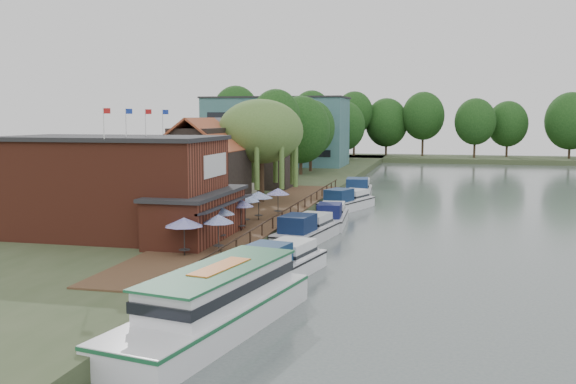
% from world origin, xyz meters
% --- Properties ---
extents(ground, '(260.00, 260.00, 0.00)m').
position_xyz_m(ground, '(0.00, 0.00, 0.00)').
color(ground, '#4B5755').
rests_on(ground, ground).
extents(land_bank, '(50.00, 140.00, 1.00)m').
position_xyz_m(land_bank, '(-30.00, 35.00, 0.50)').
color(land_bank, '#384728').
rests_on(land_bank, ground).
extents(quay_deck, '(6.00, 50.00, 0.10)m').
position_xyz_m(quay_deck, '(-8.00, 10.00, 1.05)').
color(quay_deck, '#47301E').
rests_on(quay_deck, land_bank).
extents(quay_rail, '(0.20, 49.00, 1.00)m').
position_xyz_m(quay_rail, '(-5.30, 10.50, 1.50)').
color(quay_rail, black).
rests_on(quay_rail, land_bank).
extents(pub, '(20.00, 11.00, 7.30)m').
position_xyz_m(pub, '(-14.00, -1.00, 4.65)').
color(pub, maroon).
rests_on(pub, land_bank).
extents(hotel_block, '(25.40, 12.40, 12.30)m').
position_xyz_m(hotel_block, '(-22.00, 70.00, 7.15)').
color(hotel_block, '#38666B').
rests_on(hotel_block, land_bank).
extents(cottage_a, '(8.60, 7.60, 8.50)m').
position_xyz_m(cottage_a, '(-15.00, 14.00, 5.25)').
color(cottage_a, black).
rests_on(cottage_a, land_bank).
extents(cottage_b, '(9.60, 8.60, 8.50)m').
position_xyz_m(cottage_b, '(-18.00, 24.00, 5.25)').
color(cottage_b, beige).
rests_on(cottage_b, land_bank).
extents(cottage_c, '(7.60, 7.60, 8.50)m').
position_xyz_m(cottage_c, '(-14.00, 33.00, 5.25)').
color(cottage_c, black).
rests_on(cottage_c, land_bank).
extents(willow, '(8.60, 8.60, 10.43)m').
position_xyz_m(willow, '(-10.50, 19.00, 6.21)').
color(willow, '#476B2D').
rests_on(willow, land_bank).
extents(umbrella_0, '(2.42, 2.42, 2.38)m').
position_xyz_m(umbrella_0, '(-8.13, -6.64, 2.29)').
color(umbrella_0, navy).
rests_on(umbrella_0, quay_deck).
extents(umbrella_1, '(2.05, 2.05, 2.38)m').
position_xyz_m(umbrella_1, '(-6.51, -4.94, 2.29)').
color(umbrella_1, navy).
rests_on(umbrella_1, quay_deck).
extents(umbrella_2, '(2.02, 2.02, 2.38)m').
position_xyz_m(umbrella_2, '(-7.57, -1.46, 2.29)').
color(umbrella_2, navy).
rests_on(umbrella_2, quay_deck).
extents(umbrella_3, '(1.97, 1.97, 2.38)m').
position_xyz_m(umbrella_3, '(-7.38, 2.60, 2.29)').
color(umbrella_3, navy).
rests_on(umbrella_3, quay_deck).
extents(umbrella_4, '(2.38, 2.38, 2.38)m').
position_xyz_m(umbrella_4, '(-7.97, 5.52, 2.29)').
color(umbrella_4, navy).
rests_on(umbrella_4, quay_deck).
extents(umbrella_5, '(2.45, 2.45, 2.38)m').
position_xyz_m(umbrella_5, '(-7.53, 7.90, 2.29)').
color(umbrella_5, navy).
rests_on(umbrella_5, quay_deck).
extents(umbrella_6, '(2.09, 2.09, 2.38)m').
position_xyz_m(umbrella_6, '(-6.58, 10.67, 2.29)').
color(umbrella_6, navy).
rests_on(umbrella_6, quay_deck).
extents(cruiser_0, '(5.03, 10.16, 2.35)m').
position_xyz_m(cruiser_0, '(-2.10, -6.54, 1.18)').
color(cruiser_0, white).
rests_on(cruiser_0, ground).
extents(cruiser_1, '(4.65, 10.00, 2.32)m').
position_xyz_m(cruiser_1, '(-2.89, 5.08, 1.16)').
color(cruiser_1, silver).
rests_on(cruiser_1, ground).
extents(cruiser_2, '(3.60, 9.27, 2.17)m').
position_xyz_m(cruiser_2, '(-2.27, 13.05, 1.08)').
color(cruiser_2, silver).
rests_on(cruiser_2, ground).
extents(cruiser_3, '(5.97, 10.06, 2.31)m').
position_xyz_m(cruiser_3, '(-2.34, 23.23, 1.15)').
color(cruiser_3, silver).
rests_on(cruiser_3, ground).
extents(cruiser_4, '(4.33, 10.98, 2.64)m').
position_xyz_m(cruiser_4, '(-2.32, 32.34, 1.32)').
color(cruiser_4, white).
rests_on(cruiser_4, ground).
extents(tour_boat, '(6.28, 13.90, 2.93)m').
position_xyz_m(tour_boat, '(-2.59, -16.73, 1.46)').
color(tour_boat, silver).
rests_on(tour_boat, ground).
extents(swan, '(0.44, 0.44, 0.44)m').
position_xyz_m(swan, '(-2.43, -9.39, 0.22)').
color(swan, white).
rests_on(swan, ground).
extents(bank_tree_0, '(6.75, 6.75, 12.48)m').
position_xyz_m(bank_tree_0, '(-15.04, 42.71, 7.24)').
color(bank_tree_0, '#143811').
rests_on(bank_tree_0, land_bank).
extents(bank_tree_1, '(8.83, 8.83, 11.85)m').
position_xyz_m(bank_tree_1, '(-13.45, 51.64, 6.92)').
color(bank_tree_1, '#143811').
rests_on(bank_tree_1, land_bank).
extents(bank_tree_2, '(7.77, 7.77, 11.42)m').
position_xyz_m(bank_tree_2, '(-13.22, 57.86, 6.71)').
color(bank_tree_2, '#143811').
rests_on(bank_tree_2, land_bank).
extents(bank_tree_3, '(7.72, 7.72, 13.82)m').
position_xyz_m(bank_tree_3, '(-17.39, 79.50, 7.91)').
color(bank_tree_3, '#143811').
rests_on(bank_tree_3, land_bank).
extents(bank_tree_4, '(8.71, 8.71, 11.94)m').
position_xyz_m(bank_tree_4, '(-12.09, 85.73, 6.97)').
color(bank_tree_4, '#143811').
rests_on(bank_tree_4, land_bank).
extents(bank_tree_5, '(6.46, 6.46, 11.44)m').
position_xyz_m(bank_tree_5, '(-17.22, 93.08, 6.72)').
color(bank_tree_5, '#143811').
rests_on(bank_tree_5, land_bank).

